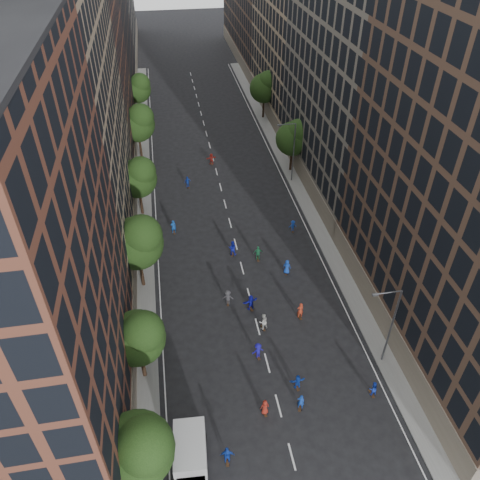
{
  "coord_description": "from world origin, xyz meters",
  "views": [
    {
      "loc": [
        -7.1,
        -12.81,
        35.79
      ],
      "look_at": [
        0.23,
        29.7,
        2.0
      ],
      "focal_mm": 35.0,
      "sensor_mm": 36.0,
      "label": 1
    }
  ],
  "objects_px": {
    "streetlamp_near": "(390,323)",
    "skater_2": "(373,389)",
    "streetlamp_far": "(292,149)",
    "skater_0": "(192,473)",
    "skater_1": "(301,402)",
    "cargo_van": "(191,460)"
  },
  "relations": [
    {
      "from": "streetlamp_near",
      "to": "skater_2",
      "type": "bearing_deg",
      "value": -122.52
    },
    {
      "from": "cargo_van",
      "to": "skater_2",
      "type": "relative_size",
      "value": 3.59
    },
    {
      "from": "streetlamp_near",
      "to": "skater_1",
      "type": "height_order",
      "value": "streetlamp_near"
    },
    {
      "from": "cargo_van",
      "to": "skater_0",
      "type": "xyz_separation_m",
      "value": [
        -0.03,
        -0.66,
        -0.69
      ]
    },
    {
      "from": "skater_0",
      "to": "skater_1",
      "type": "distance_m",
      "value": 10.53
    },
    {
      "from": "streetlamp_far",
      "to": "skater_2",
      "type": "relative_size",
      "value": 5.81
    },
    {
      "from": "streetlamp_near",
      "to": "skater_2",
      "type": "relative_size",
      "value": 5.81
    },
    {
      "from": "skater_1",
      "to": "skater_2",
      "type": "height_order",
      "value": "skater_1"
    },
    {
      "from": "skater_0",
      "to": "skater_2",
      "type": "bearing_deg",
      "value": -158.88
    },
    {
      "from": "streetlamp_near",
      "to": "skater_1",
      "type": "bearing_deg",
      "value": -157.93
    },
    {
      "from": "skater_1",
      "to": "skater_2",
      "type": "xyz_separation_m",
      "value": [
        6.51,
        0.21,
        -0.06
      ]
    },
    {
      "from": "skater_0",
      "to": "skater_2",
      "type": "xyz_separation_m",
      "value": [
        16.09,
        4.58,
        -0.06
      ]
    },
    {
      "from": "skater_1",
      "to": "skater_0",
      "type": "bearing_deg",
      "value": 48.45
    },
    {
      "from": "streetlamp_far",
      "to": "skater_2",
      "type": "distance_m",
      "value": 36.61
    },
    {
      "from": "cargo_van",
      "to": "skater_0",
      "type": "distance_m",
      "value": 0.95
    },
    {
      "from": "skater_0",
      "to": "skater_2",
      "type": "relative_size",
      "value": 1.08
    },
    {
      "from": "streetlamp_near",
      "to": "skater_2",
      "type": "xyz_separation_m",
      "value": [
        -2.09,
        -3.28,
        -4.39
      ]
    },
    {
      "from": "skater_0",
      "to": "skater_1",
      "type": "height_order",
      "value": "skater_0"
    },
    {
      "from": "streetlamp_far",
      "to": "cargo_van",
      "type": "xyz_separation_m",
      "value": [
        -18.16,
        -40.2,
        -3.64
      ]
    },
    {
      "from": "streetlamp_far",
      "to": "skater_0",
      "type": "distance_m",
      "value": 44.93
    },
    {
      "from": "skater_0",
      "to": "skater_1",
      "type": "bearing_deg",
      "value": -150.24
    },
    {
      "from": "streetlamp_far",
      "to": "cargo_van",
      "type": "height_order",
      "value": "streetlamp_far"
    }
  ]
}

